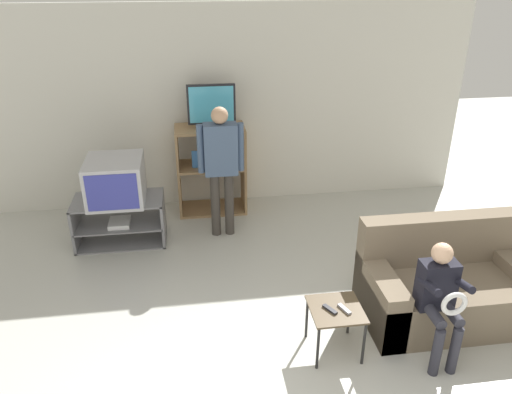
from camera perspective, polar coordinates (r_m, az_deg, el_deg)
wall_back at (r=6.59m, az=-3.32°, el=10.14°), size 6.40×0.06×2.60m
tv_stand at (r=6.07m, az=-15.25°, el=-2.64°), size 1.03×0.56×0.54m
television_main at (r=5.84m, az=-15.76°, el=1.84°), size 0.62×0.67×0.49m
media_shelf at (r=6.51m, az=-5.14°, el=3.22°), size 0.88×0.49×1.15m
television_flat at (r=6.26m, az=-5.11°, el=10.23°), size 0.59×0.20×0.54m
snack_table at (r=4.29m, az=9.09°, el=-13.08°), size 0.43×0.43×0.44m
remote_control_black at (r=4.23m, az=8.44°, el=-12.58°), size 0.10×0.14×0.02m
remote_control_white at (r=4.25m, az=10.07°, el=-12.49°), size 0.09×0.15×0.02m
couch at (r=4.98m, az=20.79°, el=-9.62°), size 1.51×0.82×0.91m
person_standing_adult at (r=5.74m, az=-4.02°, el=4.21°), size 0.53×0.20×1.58m
person_seated_child at (r=4.33m, az=20.31°, el=-10.38°), size 0.33×0.43×1.03m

